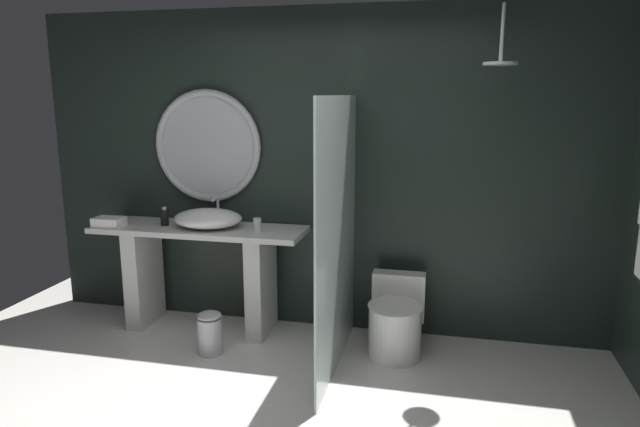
# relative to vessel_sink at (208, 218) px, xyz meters

# --- Properties ---
(back_wall_panel) EXTENTS (4.80, 0.10, 2.60)m
(back_wall_panel) POSITION_rel_vessel_sink_xyz_m (0.85, 0.33, 0.35)
(back_wall_panel) COLOR #1E2823
(back_wall_panel) RESTS_ON ground_plane
(vanity_counter) EXTENTS (1.75, 0.51, 0.87)m
(vanity_counter) POSITION_rel_vessel_sink_xyz_m (-0.09, 0.00, -0.41)
(vanity_counter) COLOR silver
(vanity_counter) RESTS_ON ground_plane
(vessel_sink) EXTENTS (0.56, 0.46, 0.21)m
(vessel_sink) POSITION_rel_vessel_sink_xyz_m (0.00, 0.00, 0.00)
(vessel_sink) COLOR white
(vessel_sink) RESTS_ON vanity_counter
(tumbler_cup) EXTENTS (0.06, 0.06, 0.11)m
(tumbler_cup) POSITION_rel_vessel_sink_xyz_m (0.43, -0.03, -0.02)
(tumbler_cup) COLOR silver
(tumbler_cup) RESTS_ON vanity_counter
(soap_dispenser) EXTENTS (0.07, 0.07, 0.15)m
(soap_dispenser) POSITION_rel_vessel_sink_xyz_m (-0.38, -0.01, -0.01)
(soap_dispenser) COLOR black
(soap_dispenser) RESTS_ON vanity_counter
(round_wall_mirror) EXTENTS (0.93, 0.06, 0.93)m
(round_wall_mirror) POSITION_rel_vessel_sink_xyz_m (-0.09, 0.24, 0.56)
(round_wall_mirror) COLOR #B7B7BC
(shower_glass_panel) EXTENTS (0.02, 1.35, 1.92)m
(shower_glass_panel) POSITION_rel_vessel_sink_xyz_m (1.14, -0.40, 0.01)
(shower_glass_panel) COLOR silver
(shower_glass_panel) RESTS_ON ground_plane
(rain_shower_head) EXTENTS (0.22, 0.22, 0.39)m
(rain_shower_head) POSITION_rel_vessel_sink_xyz_m (2.17, -0.17, 1.21)
(rain_shower_head) COLOR #B7B7BC
(toilet) EXTENTS (0.41, 0.56, 0.57)m
(toilet) POSITION_rel_vessel_sink_xyz_m (1.54, -0.12, -0.69)
(toilet) COLOR white
(toilet) RESTS_ON ground_plane
(waste_bin) EXTENTS (0.18, 0.18, 0.33)m
(waste_bin) POSITION_rel_vessel_sink_xyz_m (0.18, -0.44, -0.78)
(waste_bin) COLOR #B7B7BC
(waste_bin) RESTS_ON ground_plane
(folded_hand_towel) EXTENTS (0.24, 0.16, 0.08)m
(folded_hand_towel) POSITION_rel_vessel_sink_xyz_m (-0.80, -0.15, -0.04)
(folded_hand_towel) COLOR white
(folded_hand_towel) RESTS_ON vanity_counter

